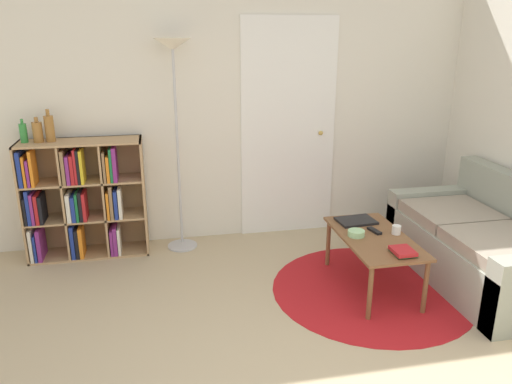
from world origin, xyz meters
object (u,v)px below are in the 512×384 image
object	(u,v)px
floor_lamp	(174,73)
bottle_right	(50,128)
bottle_middle	(38,132)
couch	(487,247)
bowl	(356,233)
cup	(396,230)
bookshelf	(80,199)
bottle_left	(23,133)
laptop	(356,221)
coffee_table	(374,242)

from	to	relation	value
floor_lamp	bottle_right	size ratio (longest dim) A/B	6.90
bottle_middle	couch	bearing A→B (deg)	-18.09
bowl	cup	size ratio (longest dim) A/B	1.85
bookshelf	bowl	size ratio (longest dim) A/B	8.08
floor_lamp	bottle_middle	xyz separation A→B (m)	(-1.16, 0.03, -0.46)
bowl	bottle_middle	size ratio (longest dim) A/B	0.61
bottle_left	bottle_right	distance (m)	0.21
bottle_middle	bottle_right	xyz separation A→B (m)	(0.10, 0.01, 0.03)
bowl	bottle_right	size ratio (longest dim) A/B	0.48
bowl	laptop	bearing A→B (deg)	67.78
bookshelf	bottle_middle	bearing A→B (deg)	178.16
bookshelf	couch	bearing A→B (deg)	-19.37
floor_lamp	bottle_left	xyz separation A→B (m)	(-1.27, 0.04, -0.47)
laptop	bookshelf	bearing A→B (deg)	160.81
floor_lamp	bottle_left	bearing A→B (deg)	178.26
bookshelf	bottle_middle	distance (m)	0.67
bookshelf	laptop	size ratio (longest dim) A/B	3.25
floor_lamp	couch	bearing A→B (deg)	-25.24
coffee_table	bottle_middle	size ratio (longest dim) A/B	4.47
laptop	bottle_left	size ratio (longest dim) A/B	1.62
couch	laptop	distance (m)	1.08
coffee_table	couch	bearing A→B (deg)	-2.83
bookshelf	coffee_table	distance (m)	2.57
couch	bottle_left	distance (m)	3.96
bottle_left	couch	bearing A→B (deg)	-17.69
couch	bottle_left	world-z (taller)	bottle_left
couch	bowl	size ratio (longest dim) A/B	12.40
bottle_middle	laptop	bearing A→B (deg)	-17.42
floor_lamp	couch	world-z (taller)	floor_lamp
bookshelf	coffee_table	world-z (taller)	bookshelf
bottle_middle	coffee_table	bearing A→B (deg)	-23.32
bookshelf	floor_lamp	size ratio (longest dim) A/B	0.56
cup	bottle_left	world-z (taller)	bottle_left
bottle_right	bottle_left	bearing A→B (deg)	179.77
couch	bowl	bearing A→B (deg)	175.75
bottle_middle	bottle_right	world-z (taller)	bottle_right
cup	bottle_middle	world-z (taller)	bottle_middle
coffee_table	bowl	bearing A→B (deg)	165.95
cup	bottle_left	distance (m)	3.17
bottle_middle	cup	bearing A→B (deg)	-21.79
bottle_left	bottle_middle	world-z (taller)	bottle_middle
bookshelf	couch	xyz separation A→B (m)	(3.29, -1.16, -0.25)
laptop	bowl	world-z (taller)	bowl
bottle_middle	floor_lamp	bearing A→B (deg)	-1.45
bowl	bottle_left	size ratio (longest dim) A/B	0.65
bookshelf	cup	distance (m)	2.73
coffee_table	bowl	xyz separation A→B (m)	(-0.14, 0.03, 0.07)
bookshelf	coffee_table	bearing A→B (deg)	-25.60
couch	cup	size ratio (longest dim) A/B	22.97
coffee_table	cup	distance (m)	0.20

